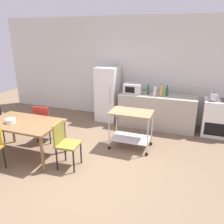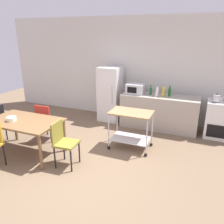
{
  "view_description": "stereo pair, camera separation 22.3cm",
  "coord_description": "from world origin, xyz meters",
  "px_view_note": "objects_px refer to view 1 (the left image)",
  "views": [
    {
      "loc": [
        1.7,
        -3.19,
        2.43
      ],
      "look_at": [
        0.12,
        1.2,
        0.8
      ],
      "focal_mm": 36.12,
      "sensor_mm": 36.0,
      "label": 1
    },
    {
      "loc": [
        1.91,
        -3.11,
        2.43
      ],
      "look_at": [
        0.12,
        1.2,
        0.8
      ],
      "focal_mm": 36.12,
      "sensor_mm": 36.0,
      "label": 2
    }
  ],
  "objects_px": {
    "chair_olive": "(65,142)",
    "dining_table": "(24,126)",
    "refrigerator": "(108,94)",
    "bottle_sparkling_water": "(167,91)",
    "bottle_soda": "(148,90)",
    "bottle_sesame_oil": "(155,91)",
    "kettle": "(214,97)",
    "bottle_vinegar": "(161,91)",
    "fruit_bowl": "(10,121)",
    "chair_red": "(45,121)",
    "microwave": "(133,89)",
    "kitchen_cart": "(131,123)",
    "stove_oven": "(215,117)"
  },
  "relations": [
    {
      "from": "dining_table",
      "to": "chair_red",
      "type": "xyz_separation_m",
      "value": [
        -0.01,
        0.69,
        -0.15
      ]
    },
    {
      "from": "refrigerator",
      "to": "bottle_sparkling_water",
      "type": "height_order",
      "value": "refrigerator"
    },
    {
      "from": "microwave",
      "to": "bottle_vinegar",
      "type": "distance_m",
      "value": 0.76
    },
    {
      "from": "bottle_sesame_oil",
      "to": "fruit_bowl",
      "type": "distance_m",
      "value": 3.47
    },
    {
      "from": "dining_table",
      "to": "chair_red",
      "type": "distance_m",
      "value": 0.71
    },
    {
      "from": "stove_oven",
      "to": "bottle_soda",
      "type": "bearing_deg",
      "value": 179.66
    },
    {
      "from": "refrigerator",
      "to": "dining_table",
      "type": "bearing_deg",
      "value": -108.56
    },
    {
      "from": "bottle_soda",
      "to": "bottle_sesame_oil",
      "type": "bearing_deg",
      "value": -32.89
    },
    {
      "from": "chair_olive",
      "to": "kettle",
      "type": "xyz_separation_m",
      "value": [
        2.64,
        2.44,
        0.48
      ]
    },
    {
      "from": "fruit_bowl",
      "to": "kettle",
      "type": "bearing_deg",
      "value": 32.73
    },
    {
      "from": "kitchen_cart",
      "to": "bottle_sesame_oil",
      "type": "xyz_separation_m",
      "value": [
        0.28,
        1.27,
        0.44
      ]
    },
    {
      "from": "dining_table",
      "to": "refrigerator",
      "type": "height_order",
      "value": "refrigerator"
    },
    {
      "from": "bottle_vinegar",
      "to": "fruit_bowl",
      "type": "height_order",
      "value": "bottle_vinegar"
    },
    {
      "from": "stove_oven",
      "to": "fruit_bowl",
      "type": "height_order",
      "value": "stove_oven"
    },
    {
      "from": "dining_table",
      "to": "stove_oven",
      "type": "xyz_separation_m",
      "value": [
        3.75,
        2.46,
        -0.22
      ]
    },
    {
      "from": "bottle_sesame_oil",
      "to": "bottle_sparkling_water",
      "type": "bearing_deg",
      "value": 24.76
    },
    {
      "from": "refrigerator",
      "to": "bottle_soda",
      "type": "height_order",
      "value": "refrigerator"
    },
    {
      "from": "refrigerator",
      "to": "stove_oven",
      "type": "bearing_deg",
      "value": -1.6
    },
    {
      "from": "bottle_soda",
      "to": "bottle_vinegar",
      "type": "distance_m",
      "value": 0.37
    },
    {
      "from": "dining_table",
      "to": "bottle_sparkling_water",
      "type": "height_order",
      "value": "bottle_sparkling_water"
    },
    {
      "from": "chair_red",
      "to": "kitchen_cart",
      "type": "distance_m",
      "value": 2.01
    },
    {
      "from": "bottle_vinegar",
      "to": "kettle",
      "type": "relative_size",
      "value": 1.31
    },
    {
      "from": "chair_red",
      "to": "chair_olive",
      "type": "xyz_separation_m",
      "value": [
        1.01,
        -0.78,
        0.0
      ]
    },
    {
      "from": "kitchen_cart",
      "to": "chair_olive",
      "type": "bearing_deg",
      "value": -129.62
    },
    {
      "from": "bottle_sesame_oil",
      "to": "kettle",
      "type": "distance_m",
      "value": 1.4
    },
    {
      "from": "chair_olive",
      "to": "kettle",
      "type": "relative_size",
      "value": 3.71
    },
    {
      "from": "chair_olive",
      "to": "dining_table",
      "type": "bearing_deg",
      "value": 80.62
    },
    {
      "from": "bottle_sesame_oil",
      "to": "bottle_vinegar",
      "type": "relative_size",
      "value": 0.91
    },
    {
      "from": "refrigerator",
      "to": "bottle_sesame_oil",
      "type": "distance_m",
      "value": 1.42
    },
    {
      "from": "dining_table",
      "to": "bottle_soda",
      "type": "distance_m",
      "value": 3.22
    },
    {
      "from": "chair_olive",
      "to": "stove_oven",
      "type": "xyz_separation_m",
      "value": [
        2.76,
        2.54,
        -0.07
      ]
    },
    {
      "from": "microwave",
      "to": "kettle",
      "type": "bearing_deg",
      "value": -1.49
    },
    {
      "from": "chair_olive",
      "to": "kitchen_cart",
      "type": "xyz_separation_m",
      "value": [
        0.96,
        1.16,
        0.05
      ]
    },
    {
      "from": "refrigerator",
      "to": "fruit_bowl",
      "type": "relative_size",
      "value": 7.99
    },
    {
      "from": "chair_red",
      "to": "bottle_vinegar",
      "type": "relative_size",
      "value": 2.83
    },
    {
      "from": "kettle",
      "to": "bottle_vinegar",
      "type": "bearing_deg",
      "value": -179.75
    },
    {
      "from": "chair_red",
      "to": "microwave",
      "type": "xyz_separation_m",
      "value": [
        1.64,
        1.71,
        0.51
      ]
    },
    {
      "from": "fruit_bowl",
      "to": "kettle",
      "type": "distance_m",
      "value": 4.57
    },
    {
      "from": "dining_table",
      "to": "bottle_sparkling_water",
      "type": "relative_size",
      "value": 5.57
    },
    {
      "from": "bottle_vinegar",
      "to": "dining_table",
      "type": "bearing_deg",
      "value": -135.44
    },
    {
      "from": "refrigerator",
      "to": "bottle_vinegar",
      "type": "height_order",
      "value": "refrigerator"
    },
    {
      "from": "refrigerator",
      "to": "kitchen_cart",
      "type": "xyz_separation_m",
      "value": [
        1.1,
        -1.46,
        -0.2
      ]
    },
    {
      "from": "refrigerator",
      "to": "kitchen_cart",
      "type": "height_order",
      "value": "refrigerator"
    },
    {
      "from": "kitchen_cart",
      "to": "kettle",
      "type": "distance_m",
      "value": 2.15
    },
    {
      "from": "dining_table",
      "to": "fruit_bowl",
      "type": "height_order",
      "value": "fruit_bowl"
    },
    {
      "from": "stove_oven",
      "to": "bottle_soda",
      "type": "distance_m",
      "value": 1.8
    },
    {
      "from": "kettle",
      "to": "bottle_soda",
      "type": "bearing_deg",
      "value": 176.1
    },
    {
      "from": "chair_olive",
      "to": "microwave",
      "type": "distance_m",
      "value": 2.63
    },
    {
      "from": "kitchen_cart",
      "to": "bottle_soda",
      "type": "height_order",
      "value": "bottle_soda"
    },
    {
      "from": "refrigerator",
      "to": "bottle_soda",
      "type": "distance_m",
      "value": 1.21
    }
  ]
}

